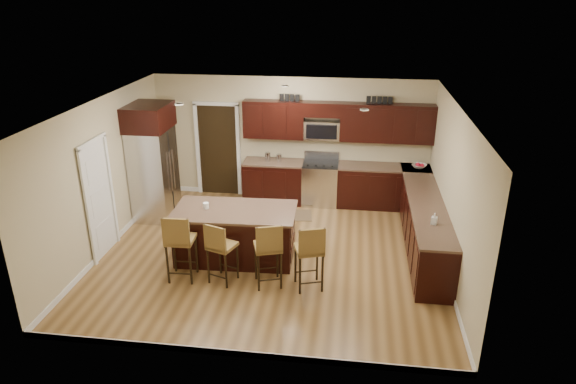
# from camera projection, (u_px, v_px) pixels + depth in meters

# --- Properties ---
(floor) EXTENTS (6.00, 6.00, 0.00)m
(floor) POSITION_uv_depth(u_px,v_px,m) (272.00, 254.00, 9.20)
(floor) COLOR olive
(floor) RESTS_ON ground
(ceiling) EXTENTS (6.00, 6.00, 0.00)m
(ceiling) POSITION_uv_depth(u_px,v_px,m) (270.00, 106.00, 8.18)
(ceiling) COLOR silver
(ceiling) RESTS_ON wall_back
(wall_back) EXTENTS (6.00, 0.00, 6.00)m
(wall_back) POSITION_uv_depth(u_px,v_px,m) (291.00, 139.00, 11.21)
(wall_back) COLOR #BDB188
(wall_back) RESTS_ON floor
(wall_left) EXTENTS (0.00, 5.50, 5.50)m
(wall_left) POSITION_uv_depth(u_px,v_px,m) (103.00, 176.00, 9.05)
(wall_left) COLOR #BDB188
(wall_left) RESTS_ON floor
(wall_right) EXTENTS (0.00, 5.50, 5.50)m
(wall_right) POSITION_uv_depth(u_px,v_px,m) (453.00, 193.00, 8.32)
(wall_right) COLOR #BDB188
(wall_right) RESTS_ON floor
(base_cabinets) EXTENTS (4.02, 3.96, 0.92)m
(base_cabinets) POSITION_uv_depth(u_px,v_px,m) (378.00, 204.00, 10.12)
(base_cabinets) COLOR black
(base_cabinets) RESTS_ON floor
(upper_cabinets) EXTENTS (4.00, 0.33, 0.80)m
(upper_cabinets) POSITION_uv_depth(u_px,v_px,m) (340.00, 121.00, 10.75)
(upper_cabinets) COLOR black
(upper_cabinets) RESTS_ON wall_back
(range) EXTENTS (0.76, 0.64, 1.11)m
(range) POSITION_uv_depth(u_px,v_px,m) (320.00, 183.00, 11.18)
(range) COLOR silver
(range) RESTS_ON floor
(microwave) EXTENTS (0.76, 0.31, 0.40)m
(microwave) POSITION_uv_depth(u_px,v_px,m) (322.00, 130.00, 10.89)
(microwave) COLOR silver
(microwave) RESTS_ON upper_cabinets
(doorway) EXTENTS (0.85, 0.03, 2.06)m
(doorway) POSITION_uv_depth(u_px,v_px,m) (218.00, 150.00, 11.52)
(doorway) COLOR black
(doorway) RESTS_ON floor
(pantry_door) EXTENTS (0.03, 0.80, 2.04)m
(pantry_door) POSITION_uv_depth(u_px,v_px,m) (99.00, 200.00, 8.90)
(pantry_door) COLOR white
(pantry_door) RESTS_ON floor
(letter_decor) EXTENTS (2.20, 0.03, 0.15)m
(letter_decor) POSITION_uv_depth(u_px,v_px,m) (333.00, 99.00, 10.59)
(letter_decor) COLOR black
(letter_decor) RESTS_ON upper_cabinets
(island) EXTENTS (2.13, 1.18, 0.92)m
(island) POSITION_uv_depth(u_px,v_px,m) (236.00, 235.00, 8.94)
(island) COLOR black
(island) RESTS_ON floor
(stool_left) EXTENTS (0.45, 0.45, 1.16)m
(stool_left) POSITION_uv_depth(u_px,v_px,m) (179.00, 240.00, 8.14)
(stool_left) COLOR olive
(stool_left) RESTS_ON floor
(stool_mid) EXTENTS (0.50, 0.50, 1.06)m
(stool_mid) POSITION_uv_depth(u_px,v_px,m) (220.00, 246.00, 8.09)
(stool_mid) COLOR olive
(stool_mid) RESTS_ON floor
(stool_right) EXTENTS (0.52, 0.52, 1.11)m
(stool_right) POSITION_uv_depth(u_px,v_px,m) (268.00, 248.00, 7.98)
(stool_right) COLOR olive
(stool_right) RESTS_ON floor
(refrigerator) EXTENTS (0.79, 0.99, 2.35)m
(refrigerator) POSITION_uv_depth(u_px,v_px,m) (153.00, 161.00, 10.28)
(refrigerator) COLOR silver
(refrigerator) RESTS_ON floor
(floor_mat) EXTENTS (0.91, 0.66, 0.01)m
(floor_mat) POSITION_uv_depth(u_px,v_px,m) (291.00, 215.00, 10.73)
(floor_mat) COLOR brown
(floor_mat) RESTS_ON floor
(fruit_bowl) EXTENTS (0.39, 0.39, 0.07)m
(fruit_bowl) POSITION_uv_depth(u_px,v_px,m) (419.00, 166.00, 10.75)
(fruit_bowl) COLOR silver
(fruit_bowl) RESTS_ON base_cabinets
(soap_bottle) EXTENTS (0.11, 0.11, 0.19)m
(soap_bottle) POSITION_uv_depth(u_px,v_px,m) (434.00, 219.00, 8.20)
(soap_bottle) COLOR #B2B2B2
(soap_bottle) RESTS_ON base_cabinets
(canister_tall) EXTENTS (0.12, 0.12, 0.20)m
(canister_tall) POSITION_uv_depth(u_px,v_px,m) (268.00, 157.00, 11.12)
(canister_tall) COLOR silver
(canister_tall) RESTS_ON base_cabinets
(canister_short) EXTENTS (0.11, 0.11, 0.17)m
(canister_short) POSITION_uv_depth(u_px,v_px,m) (279.00, 158.00, 11.09)
(canister_short) COLOR silver
(canister_short) RESTS_ON base_cabinets
(island_jar) EXTENTS (0.10, 0.10, 0.10)m
(island_jar) POSITION_uv_depth(u_px,v_px,m) (206.00, 206.00, 8.80)
(island_jar) COLOR white
(island_jar) RESTS_ON island
(stool_extra) EXTENTS (0.52, 0.52, 1.11)m
(stool_extra) POSITION_uv_depth(u_px,v_px,m) (310.00, 250.00, 7.90)
(stool_extra) COLOR olive
(stool_extra) RESTS_ON floor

